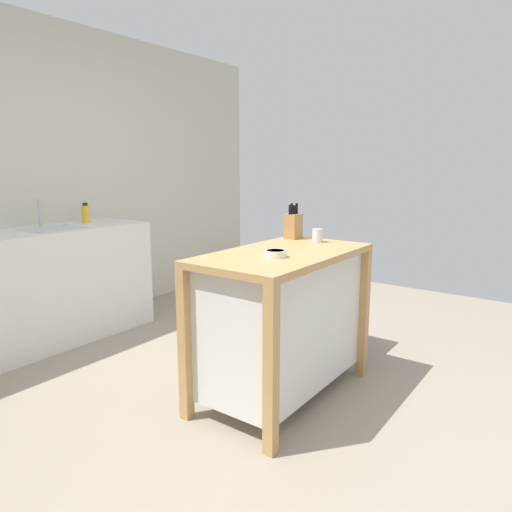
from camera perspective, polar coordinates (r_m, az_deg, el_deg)
The scene contains 10 objects.
ground_plane at distance 2.82m, azimuth 1.62°, elevation -18.65°, with size 6.51×6.51×0.00m, color gray.
wall_back at distance 4.31m, azimuth -26.14°, elevation 8.62°, with size 5.51×0.10×2.60m, color beige.
kitchen_island at distance 2.82m, azimuth 3.32°, elevation -7.44°, with size 1.15×0.63×0.91m.
knife_block at distance 3.20m, azimuth 4.58°, elevation 3.79°, with size 0.11×0.09×0.24m.
bowl_stoneware_deep at distance 2.54m, azimuth 2.46°, elevation 0.31°, with size 0.12×0.12×0.04m.
drinking_cup at distance 3.07m, azimuth 7.58°, elevation 2.52°, with size 0.07×0.07×0.09m.
trash_bin at distance 3.59m, azimuth 9.39°, elevation -6.67°, with size 0.36×0.28×0.63m.
sink_counter at distance 4.08m, azimuth -23.46°, elevation -3.19°, with size 1.50×0.60×0.91m.
sink_faucet at distance 4.11m, azimuth -25.06°, elevation 4.77°, with size 0.02×0.02×0.22m.
bottle_dish_soap at distance 4.27m, azimuth -20.23°, elevation 4.91°, with size 0.07×0.07×0.18m.
Camera 1 is at (-2.03, -1.38, 1.40)m, focal length 32.49 mm.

